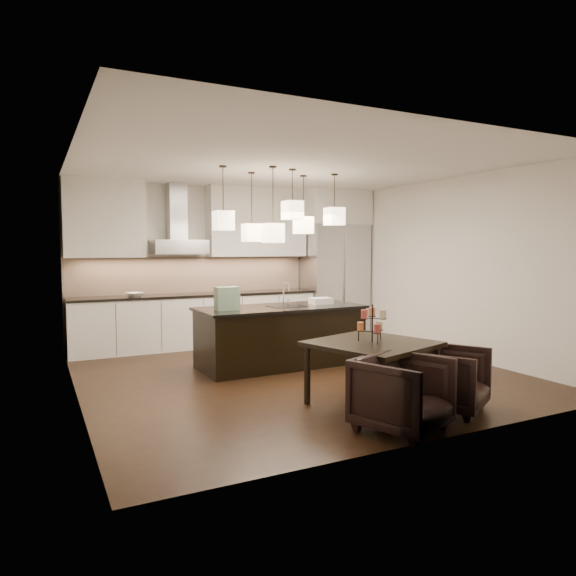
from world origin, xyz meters
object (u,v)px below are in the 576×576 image
refrigerator (334,280)px  island_body (281,337)px  dining_table (372,373)px  armchair_right (449,379)px  armchair_left (402,394)px

refrigerator → island_body: refrigerator is taller
island_body → dining_table: (0.07, -2.13, -0.07)m
refrigerator → armchair_right: refrigerator is taller
armchair_right → armchair_left: bearing=167.1°
refrigerator → dining_table: refrigerator is taller
island_body → armchair_left: island_body is taller
island_body → dining_table: island_body is taller
armchair_left → dining_table: bearing=51.6°
refrigerator → armchair_left: refrigerator is taller
armchair_right → refrigerator: bearing=42.5°
refrigerator → island_body: (-2.07, -1.88, -0.66)m
island_body → armchair_right: size_ratio=3.18×
dining_table → armchair_right: (0.60, -0.53, -0.01)m
refrigerator → island_body: size_ratio=0.92×
dining_table → armchair_right: 0.80m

